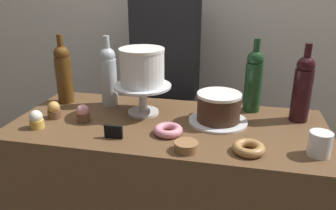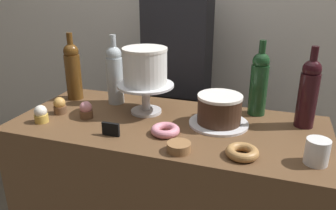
% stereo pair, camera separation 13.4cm
% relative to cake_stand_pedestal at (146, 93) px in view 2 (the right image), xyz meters
% --- Properties ---
extents(back_wall, '(6.00, 0.05, 2.60)m').
position_rel_cake_stand_pedestal_xyz_m(back_wall, '(0.13, 0.78, 0.30)').
color(back_wall, silver).
rests_on(back_wall, ground_plane).
extents(cake_stand_pedestal, '(0.25, 0.25, 0.13)m').
position_rel_cake_stand_pedestal_xyz_m(cake_stand_pedestal, '(0.00, 0.00, 0.00)').
color(cake_stand_pedestal, silver).
rests_on(cake_stand_pedestal, display_counter).
extents(white_layer_cake, '(0.19, 0.19, 0.16)m').
position_rel_cake_stand_pedestal_xyz_m(white_layer_cake, '(-0.00, -0.00, 0.12)').
color(white_layer_cake, white).
rests_on(white_layer_cake, cake_stand_pedestal).
extents(silver_serving_platter, '(0.24, 0.24, 0.01)m').
position_rel_cake_stand_pedestal_xyz_m(silver_serving_platter, '(0.33, -0.03, -0.09)').
color(silver_serving_platter, white).
rests_on(silver_serving_platter, display_counter).
extents(chocolate_round_cake, '(0.18, 0.18, 0.12)m').
position_rel_cake_stand_pedestal_xyz_m(chocolate_round_cake, '(0.33, -0.03, -0.02)').
color(chocolate_round_cake, '#3D2619').
rests_on(chocolate_round_cake, silver_serving_platter).
extents(wine_bottle_amber, '(0.08, 0.08, 0.33)m').
position_rel_cake_stand_pedestal_xyz_m(wine_bottle_amber, '(-0.41, 0.06, 0.05)').
color(wine_bottle_amber, '#5B3814').
rests_on(wine_bottle_amber, display_counter).
extents(wine_bottle_clear, '(0.08, 0.08, 0.33)m').
position_rel_cake_stand_pedestal_xyz_m(wine_bottle_clear, '(-0.18, 0.07, 0.05)').
color(wine_bottle_clear, '#B2BCC1').
rests_on(wine_bottle_clear, display_counter).
extents(wine_bottle_green, '(0.08, 0.08, 0.33)m').
position_rel_cake_stand_pedestal_xyz_m(wine_bottle_green, '(0.47, 0.14, 0.05)').
color(wine_bottle_green, '#193D1E').
rests_on(wine_bottle_green, display_counter).
extents(wine_bottle_dark_red, '(0.08, 0.08, 0.33)m').
position_rel_cake_stand_pedestal_xyz_m(wine_bottle_dark_red, '(0.66, 0.07, 0.05)').
color(wine_bottle_dark_red, black).
rests_on(wine_bottle_dark_red, display_counter).
extents(cupcake_strawberry, '(0.06, 0.06, 0.07)m').
position_rel_cake_stand_pedestal_xyz_m(cupcake_strawberry, '(-0.22, -0.14, -0.06)').
color(cupcake_strawberry, brown).
rests_on(cupcake_strawberry, display_counter).
extents(cupcake_caramel, '(0.06, 0.06, 0.07)m').
position_rel_cake_stand_pedestal_xyz_m(cupcake_caramel, '(-0.36, -0.13, -0.06)').
color(cupcake_caramel, brown).
rests_on(cupcake_caramel, display_counter).
extents(cupcake_vanilla, '(0.06, 0.06, 0.07)m').
position_rel_cake_stand_pedestal_xyz_m(cupcake_vanilla, '(-0.37, -0.24, -0.06)').
color(cupcake_vanilla, gold).
rests_on(cupcake_vanilla, display_counter).
extents(donut_pink, '(0.11, 0.11, 0.03)m').
position_rel_cake_stand_pedestal_xyz_m(donut_pink, '(0.15, -0.18, -0.07)').
color(donut_pink, pink).
rests_on(donut_pink, display_counter).
extents(donut_maple, '(0.11, 0.11, 0.03)m').
position_rel_cake_stand_pedestal_xyz_m(donut_maple, '(0.45, -0.26, -0.07)').
color(donut_maple, '#B27F47').
rests_on(donut_maple, display_counter).
extents(cookie_stack, '(0.08, 0.08, 0.03)m').
position_rel_cake_stand_pedestal_xyz_m(cookie_stack, '(0.24, -0.30, -0.07)').
color(cookie_stack, olive).
rests_on(cookie_stack, display_counter).
extents(price_sign_chalkboard, '(0.07, 0.01, 0.05)m').
position_rel_cake_stand_pedestal_xyz_m(price_sign_chalkboard, '(-0.04, -0.26, -0.06)').
color(price_sign_chalkboard, black).
rests_on(price_sign_chalkboard, display_counter).
extents(coffee_cup_ceramic, '(0.08, 0.08, 0.08)m').
position_rel_cake_stand_pedestal_xyz_m(coffee_cup_ceramic, '(0.68, -0.23, -0.05)').
color(coffee_cup_ceramic, white).
rests_on(coffee_cup_ceramic, display_counter).
extents(barista_figure, '(0.36, 0.22, 1.60)m').
position_rel_cake_stand_pedestal_xyz_m(barista_figure, '(-0.01, 0.50, -0.16)').
color(barista_figure, black).
rests_on(barista_figure, ground_plane).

